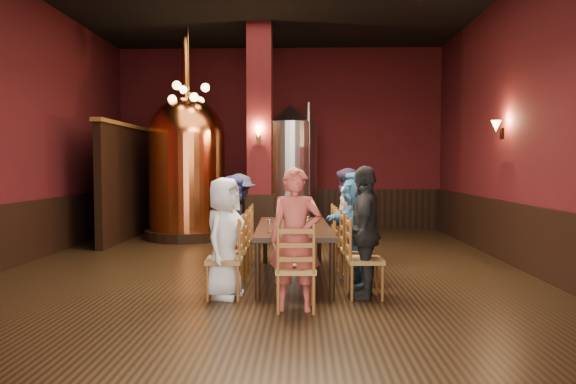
{
  "coord_description": "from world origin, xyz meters",
  "views": [
    {
      "loc": [
        0.59,
        -7.85,
        1.6
      ],
      "look_at": [
        0.36,
        0.2,
        1.18
      ],
      "focal_mm": 32.0,
      "sensor_mm": 36.0,
      "label": 1
    }
  ],
  "objects_px": {
    "rose_vase": "(290,207)",
    "copper_kettle": "(187,166)",
    "dining_table": "(293,230)",
    "person_2": "(235,225)",
    "person_0": "(224,238)",
    "steel_vessel": "(291,169)",
    "person_1": "(230,232)"
  },
  "relations": [
    {
      "from": "rose_vase",
      "to": "copper_kettle",
      "type": "bearing_deg",
      "value": 126.18
    },
    {
      "from": "dining_table",
      "to": "person_2",
      "type": "bearing_deg",
      "value": 158.78
    },
    {
      "from": "person_0",
      "to": "rose_vase",
      "type": "relative_size",
      "value": 4.62
    },
    {
      "from": "steel_vessel",
      "to": "rose_vase",
      "type": "bearing_deg",
      "value": -88.88
    },
    {
      "from": "dining_table",
      "to": "person_2",
      "type": "height_order",
      "value": "person_2"
    },
    {
      "from": "copper_kettle",
      "to": "steel_vessel",
      "type": "distance_m",
      "value": 2.39
    },
    {
      "from": "dining_table",
      "to": "copper_kettle",
      "type": "xyz_separation_m",
      "value": [
        -2.39,
        3.96,
        0.89
      ]
    },
    {
      "from": "dining_table",
      "to": "person_2",
      "type": "xyz_separation_m",
      "value": [
        -0.86,
        0.3,
        0.03
      ]
    },
    {
      "from": "dining_table",
      "to": "person_2",
      "type": "relative_size",
      "value": 1.68
    },
    {
      "from": "rose_vase",
      "to": "person_0",
      "type": "bearing_deg",
      "value": -112.15
    },
    {
      "from": "person_0",
      "to": "copper_kettle",
      "type": "height_order",
      "value": "copper_kettle"
    },
    {
      "from": "dining_table",
      "to": "person_1",
      "type": "bearing_deg",
      "value": -158.78
    },
    {
      "from": "person_1",
      "to": "person_2",
      "type": "distance_m",
      "value": 0.66
    },
    {
      "from": "person_1",
      "to": "person_2",
      "type": "height_order",
      "value": "person_2"
    },
    {
      "from": "person_2",
      "to": "steel_vessel",
      "type": "distance_m",
      "value": 4.63
    },
    {
      "from": "rose_vase",
      "to": "person_1",
      "type": "bearing_deg",
      "value": -123.55
    },
    {
      "from": "person_0",
      "to": "steel_vessel",
      "type": "distance_m",
      "value": 5.93
    },
    {
      "from": "person_0",
      "to": "person_2",
      "type": "distance_m",
      "value": 1.33
    },
    {
      "from": "person_0",
      "to": "rose_vase",
      "type": "height_order",
      "value": "person_0"
    },
    {
      "from": "steel_vessel",
      "to": "rose_vase",
      "type": "distance_m",
      "value": 4.05
    },
    {
      "from": "copper_kettle",
      "to": "person_0",
      "type": "bearing_deg",
      "value": -72.51
    },
    {
      "from": "copper_kettle",
      "to": "dining_table",
      "type": "bearing_deg",
      "value": -58.92
    },
    {
      "from": "person_2",
      "to": "copper_kettle",
      "type": "height_order",
      "value": "copper_kettle"
    },
    {
      "from": "dining_table",
      "to": "steel_vessel",
      "type": "height_order",
      "value": "steel_vessel"
    },
    {
      "from": "person_0",
      "to": "steel_vessel",
      "type": "bearing_deg",
      "value": 10.17
    },
    {
      "from": "person_1",
      "to": "steel_vessel",
      "type": "relative_size",
      "value": 0.47
    },
    {
      "from": "dining_table",
      "to": "steel_vessel",
      "type": "relative_size",
      "value": 0.81
    },
    {
      "from": "person_2",
      "to": "rose_vase",
      "type": "bearing_deg",
      "value": -40.08
    },
    {
      "from": "person_2",
      "to": "copper_kettle",
      "type": "xyz_separation_m",
      "value": [
        -1.53,
        3.66,
        0.86
      ]
    },
    {
      "from": "person_1",
      "to": "rose_vase",
      "type": "bearing_deg",
      "value": -37.99
    },
    {
      "from": "copper_kettle",
      "to": "rose_vase",
      "type": "xyz_separation_m",
      "value": [
        2.31,
        -3.16,
        -0.62
      ]
    },
    {
      "from": "person_1",
      "to": "rose_vase",
      "type": "distance_m",
      "value": 1.41
    }
  ]
}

